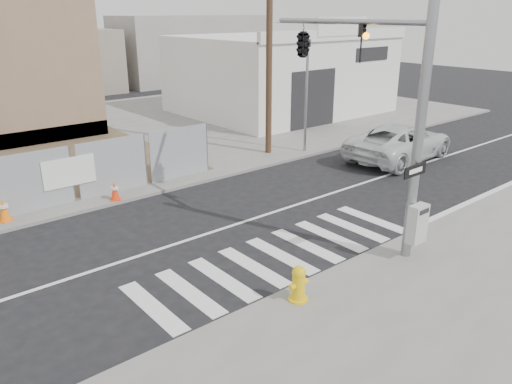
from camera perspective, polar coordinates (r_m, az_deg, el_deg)
ground at (r=15.70m, az=-3.31°, el=-4.05°), size 100.00×100.00×0.00m
sidewalk_far at (r=27.68m, az=-20.95°, el=5.45°), size 50.00×20.00×0.12m
signal_pole at (r=14.61m, az=9.41°, el=13.42°), size 0.96×5.87×7.00m
far_signal_pole at (r=23.26m, az=5.84°, el=12.72°), size 0.16×0.20×5.60m
concrete_wall_right at (r=27.04m, az=-22.90°, el=12.08°), size 5.50×1.30×8.00m
auto_shop at (r=33.49m, az=2.77°, el=13.37°), size 12.00×10.20×5.95m
utility_pole_right at (r=22.74m, az=1.53°, el=17.00°), size 1.60×0.28×10.00m
fire_hydrant at (r=11.58m, az=4.89°, el=-10.38°), size 0.53×0.47×0.86m
suv at (r=23.55m, az=16.13°, el=5.52°), size 6.07×3.17×1.63m
traffic_cone_c at (r=17.62m, az=-26.87°, el=-1.82°), size 0.50×0.50×0.76m
traffic_cone_d at (r=18.16m, az=-15.84°, el=0.12°), size 0.46×0.46×0.68m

